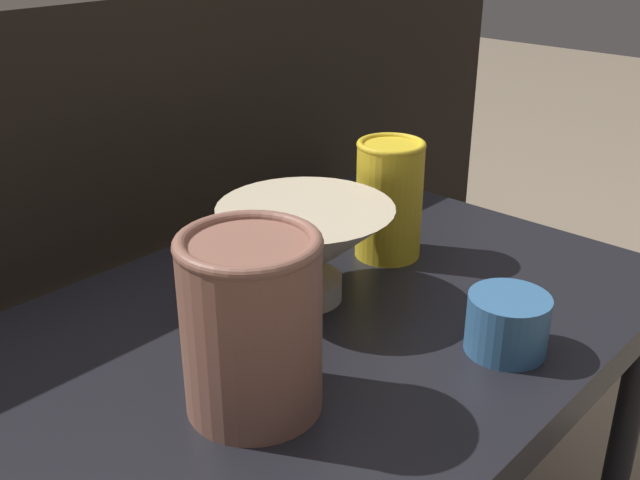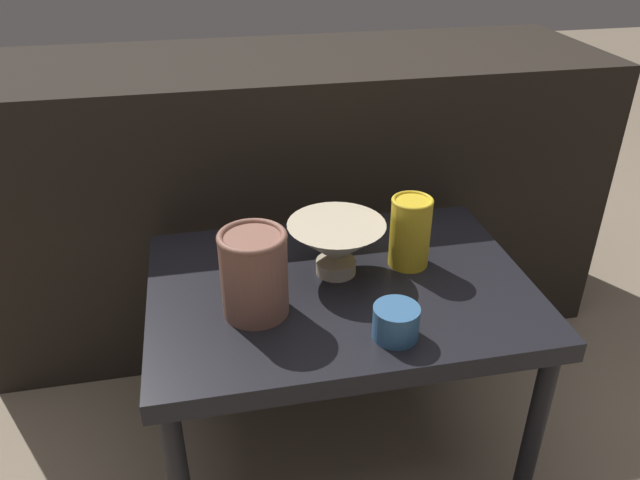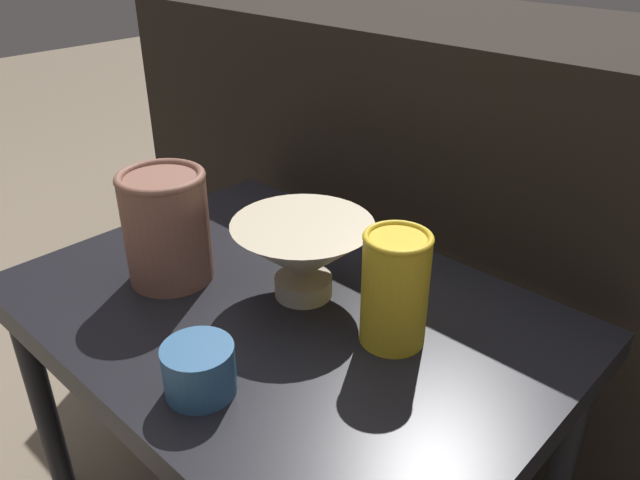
% 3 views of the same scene
% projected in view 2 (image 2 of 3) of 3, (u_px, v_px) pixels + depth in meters
% --- Properties ---
extents(ground_plane, '(8.00, 8.00, 0.00)m').
position_uv_depth(ground_plane, '(337.00, 441.00, 1.43)').
color(ground_plane, '#7F705B').
extents(table, '(0.73, 0.52, 0.44)m').
position_uv_depth(table, '(340.00, 302.00, 1.23)').
color(table, black).
rests_on(table, ground_plane).
extents(couch_backdrop, '(1.59, 0.50, 0.74)m').
position_uv_depth(couch_backdrop, '(294.00, 191.00, 1.72)').
color(couch_backdrop, black).
rests_on(couch_backdrop, ground_plane).
extents(bowl, '(0.19, 0.19, 0.11)m').
position_uv_depth(bowl, '(336.00, 244.00, 1.21)').
color(bowl, '#C1B293').
rests_on(bowl, table).
extents(vase_textured_left, '(0.12, 0.12, 0.16)m').
position_uv_depth(vase_textured_left, '(254.00, 272.00, 1.09)').
color(vase_textured_left, brown).
rests_on(vase_textured_left, table).
extents(vase_colorful_right, '(0.08, 0.08, 0.15)m').
position_uv_depth(vase_colorful_right, '(410.00, 231.00, 1.23)').
color(vase_colorful_right, gold).
rests_on(vase_colorful_right, table).
extents(cup, '(0.08, 0.08, 0.06)m').
position_uv_depth(cup, '(396.00, 322.00, 1.05)').
color(cup, '#33608E').
rests_on(cup, table).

